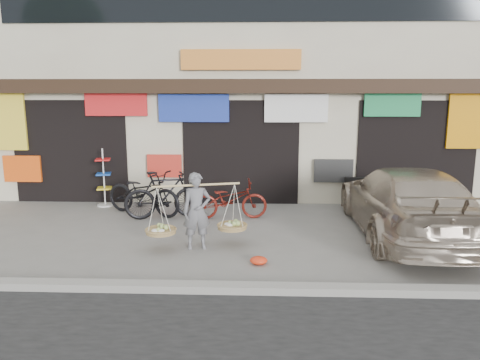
{
  "coord_description": "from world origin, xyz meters",
  "views": [
    {
      "loc": [
        0.44,
        -8.56,
        3.02
      ],
      "look_at": [
        0.08,
        0.9,
        1.14
      ],
      "focal_mm": 35.0,
      "sensor_mm": 36.0,
      "label": 1
    }
  ],
  "objects_px": {
    "suv": "(406,202)",
    "display_rack": "(104,183)",
    "bike_0": "(143,193)",
    "street_vendor": "(197,214)",
    "bike_2": "(230,200)",
    "bike_1": "(165,195)"
  },
  "relations": [
    {
      "from": "display_rack",
      "to": "bike_0",
      "type": "bearing_deg",
      "value": -33.0
    },
    {
      "from": "bike_0",
      "to": "display_rack",
      "type": "relative_size",
      "value": 1.37
    },
    {
      "from": "bike_1",
      "to": "suv",
      "type": "relative_size",
      "value": 0.38
    },
    {
      "from": "street_vendor",
      "to": "display_rack",
      "type": "relative_size",
      "value": 1.25
    },
    {
      "from": "bike_0",
      "to": "display_rack",
      "type": "xyz_separation_m",
      "value": [
        -1.21,
        0.79,
        0.06
      ]
    },
    {
      "from": "suv",
      "to": "display_rack",
      "type": "height_order",
      "value": "display_rack"
    },
    {
      "from": "bike_1",
      "to": "suv",
      "type": "height_order",
      "value": "suv"
    },
    {
      "from": "bike_0",
      "to": "bike_1",
      "type": "relative_size",
      "value": 1.09
    },
    {
      "from": "suv",
      "to": "bike_0",
      "type": "bearing_deg",
      "value": -13.09
    },
    {
      "from": "bike_0",
      "to": "suv",
      "type": "xyz_separation_m",
      "value": [
        5.78,
        -1.41,
        0.18
      ]
    },
    {
      "from": "bike_1",
      "to": "suv",
      "type": "xyz_separation_m",
      "value": [
        5.2,
        -1.09,
        0.16
      ]
    },
    {
      "from": "bike_0",
      "to": "bike_1",
      "type": "distance_m",
      "value": 0.66
    },
    {
      "from": "street_vendor",
      "to": "bike_2",
      "type": "relative_size",
      "value": 1.08
    },
    {
      "from": "street_vendor",
      "to": "suv",
      "type": "relative_size",
      "value": 0.38
    },
    {
      "from": "bike_2",
      "to": "suv",
      "type": "xyz_separation_m",
      "value": [
        3.69,
        -1.12,
        0.26
      ]
    },
    {
      "from": "suv",
      "to": "display_rack",
      "type": "xyz_separation_m",
      "value": [
        -6.99,
        2.2,
        -0.12
      ]
    },
    {
      "from": "street_vendor",
      "to": "suv",
      "type": "xyz_separation_m",
      "value": [
        4.18,
        0.95,
        0.05
      ]
    },
    {
      "from": "bike_2",
      "to": "suv",
      "type": "distance_m",
      "value": 3.86
    },
    {
      "from": "street_vendor",
      "to": "bike_2",
      "type": "distance_m",
      "value": 2.14
    },
    {
      "from": "street_vendor",
      "to": "bike_0",
      "type": "xyz_separation_m",
      "value": [
        -1.6,
        2.36,
        -0.13
      ]
    },
    {
      "from": "display_rack",
      "to": "street_vendor",
      "type": "bearing_deg",
      "value": -48.25
    },
    {
      "from": "street_vendor",
      "to": "suv",
      "type": "bearing_deg",
      "value": -1.68
    }
  ]
}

